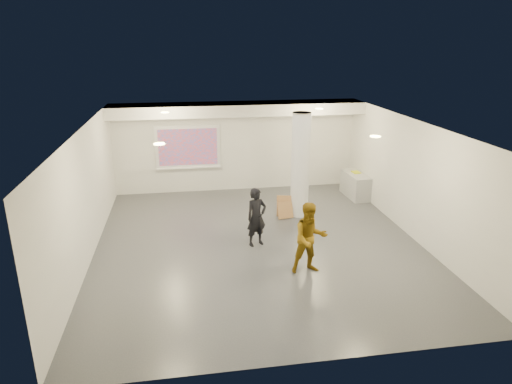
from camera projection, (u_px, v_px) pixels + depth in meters
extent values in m
cube|color=#3B3E44|center=(259.00, 244.00, 11.47)|extent=(8.00, 9.00, 0.01)
cube|color=white|center=(259.00, 126.00, 10.51)|extent=(8.00, 9.00, 0.01)
cube|color=silver|center=(236.00, 146.00, 15.20)|extent=(8.00, 0.01, 3.00)
cube|color=silver|center=(309.00, 280.00, 6.78)|extent=(8.00, 0.01, 3.00)
cube|color=silver|center=(86.00, 196.00, 10.38)|extent=(0.01, 9.00, 3.00)
cube|color=silver|center=(413.00, 180.00, 11.60)|extent=(0.01, 9.00, 3.00)
cube|color=silver|center=(238.00, 109.00, 14.26)|extent=(8.00, 1.10, 0.36)
cylinder|color=#FFED89|center=(165.00, 112.00, 12.52)|extent=(0.22, 0.22, 0.02)
cylinder|color=#FFED89|center=(319.00, 109.00, 13.19)|extent=(0.22, 0.22, 0.02)
cylinder|color=#FFED89|center=(159.00, 144.00, 8.78)|extent=(0.22, 0.22, 0.02)
cylinder|color=#FFED89|center=(375.00, 136.00, 9.45)|extent=(0.22, 0.22, 0.02)
cylinder|color=silver|center=(300.00, 165.00, 12.90)|extent=(0.52, 0.52, 3.00)
cube|color=white|center=(188.00, 147.00, 14.90)|extent=(2.10, 0.06, 1.40)
cube|color=blue|center=(188.00, 147.00, 14.86)|extent=(1.90, 0.01, 1.20)
cube|color=white|center=(189.00, 168.00, 15.07)|extent=(2.10, 0.08, 0.04)
cube|color=#989A9E|center=(356.00, 185.00, 14.80)|extent=(0.61, 1.35, 0.77)
cube|color=#D4DD16|center=(356.00, 172.00, 14.82)|extent=(0.25, 0.32, 0.03)
cube|color=#9C6F41|center=(286.00, 206.00, 13.19)|extent=(0.58, 0.27, 0.62)
cube|color=#9C6F41|center=(285.00, 210.00, 13.07)|extent=(0.48, 0.27, 0.48)
imported|color=black|center=(256.00, 217.00, 11.21)|extent=(0.63, 0.53, 1.47)
imported|color=#825D0E|center=(310.00, 238.00, 9.87)|extent=(0.81, 0.65, 1.61)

